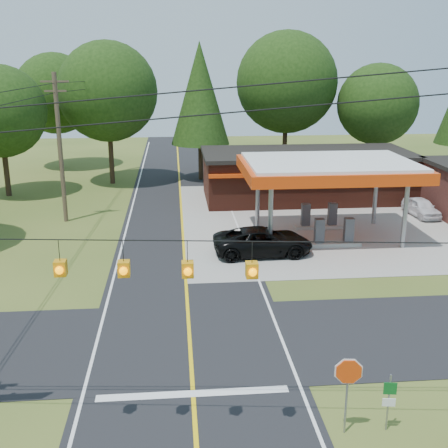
{
  "coord_description": "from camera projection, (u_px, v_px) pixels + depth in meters",
  "views": [
    {
      "loc": [
        -0.43,
        -20.12,
        10.94
      ],
      "look_at": [
        2.0,
        7.0,
        2.8
      ],
      "focal_mm": 45.0,
      "sensor_mm": 36.0,
      "label": 1
    }
  ],
  "objects": [
    {
      "name": "sedan_car",
      "position": [
        421.0,
        208.0,
        39.86
      ],
      "size": [
        4.02,
        4.02,
        1.28
      ],
      "primitive_type": "imported",
      "rotation": [
        0.0,
        0.0,
        0.07
      ],
      "color": "white",
      "rests_on": "ground"
    },
    {
      "name": "suv_car",
      "position": [
        263.0,
        242.0,
        32.07
      ],
      "size": [
        5.9,
        5.9,
        1.57
      ],
      "primitive_type": "imported",
      "rotation": [
        0.0,
        0.0,
        1.62
      ],
      "color": "black",
      "rests_on": "ground"
    },
    {
      "name": "treeline_backdrop",
      "position": [
        189.0,
        103.0,
        43.2
      ],
      "size": [
        70.27,
        51.59,
        13.3
      ],
      "color": "#332316",
      "rests_on": "ground"
    },
    {
      "name": "utility_pole_north",
      "position": [
        110.0,
        124.0,
        53.85
      ],
      "size": [
        0.3,
        0.3,
        9.5
      ],
      "color": "#473828",
      "rests_on": "ground"
    },
    {
      "name": "octagonal_stop_sign",
      "position": [
        348.0,
        378.0,
        16.47
      ],
      "size": [
        0.87,
        0.17,
        2.53
      ],
      "color": "gray",
      "rests_on": "ground"
    },
    {
      "name": "lane_center_yellow",
      "position": [
        190.0,
        342.0,
        22.36
      ],
      "size": [
        0.15,
        110.0,
        0.0
      ],
      "primitive_type": "cube",
      "color": "yellow",
      "rests_on": "main_highway"
    },
    {
      "name": "overhead_beacons",
      "position": [
        155.0,
        244.0,
        14.78
      ],
      "size": [
        17.04,
        2.04,
        1.03
      ],
      "color": "black",
      "rests_on": "ground"
    },
    {
      "name": "cross_road",
      "position": [
        190.0,
        342.0,
        22.36
      ],
      "size": [
        70.0,
        7.0,
        0.02
      ],
      "primitive_type": "cube",
      "color": "black",
      "rests_on": "ground"
    },
    {
      "name": "gas_canopy",
      "position": [
        329.0,
        170.0,
        34.32
      ],
      "size": [
        10.6,
        7.4,
        4.88
      ],
      "color": "gray",
      "rests_on": "ground"
    },
    {
      "name": "main_highway",
      "position": [
        190.0,
        342.0,
        22.36
      ],
      "size": [
        8.0,
        120.0,
        0.02
      ],
      "primitive_type": "cube",
      "color": "black",
      "rests_on": "ground"
    },
    {
      "name": "ground",
      "position": [
        190.0,
        342.0,
        22.37
      ],
      "size": [
        120.0,
        120.0,
        0.0
      ],
      "primitive_type": "plane",
      "color": "#3F541D",
      "rests_on": "ground"
    },
    {
      "name": "utility_pole_far_left",
      "position": [
        60.0,
        146.0,
        37.37
      ],
      "size": [
        1.8,
        0.3,
        10.0
      ],
      "color": "#473828",
      "rests_on": "ground"
    },
    {
      "name": "convenience_store",
      "position": [
        306.0,
        175.0,
        44.61
      ],
      "size": [
        16.4,
        7.55,
        3.8
      ],
      "color": "#4D2016",
      "rests_on": "ground"
    },
    {
      "name": "route_sign_post",
      "position": [
        389.0,
        398.0,
        16.8
      ],
      "size": [
        0.39,
        0.11,
        1.91
      ],
      "color": "gray",
      "rests_on": "ground"
    }
  ]
}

